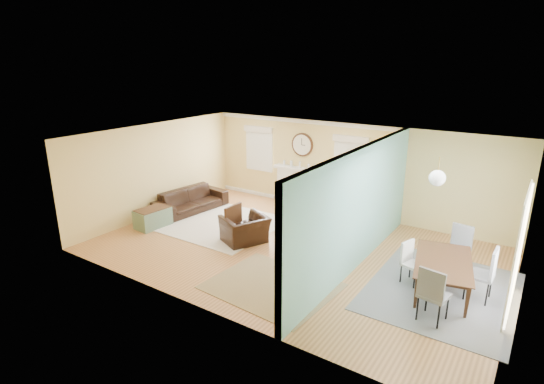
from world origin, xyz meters
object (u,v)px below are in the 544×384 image
object	(u,v)px
credenza	(366,225)
green_chair	(354,215)
eames_chair	(245,229)
dining_table	(444,276)
sofa	(191,200)

from	to	relation	value
credenza	green_chair	bearing A→B (deg)	129.62
eames_chair	dining_table	size ratio (longest dim) A/B	0.57
sofa	green_chair	size ratio (longest dim) A/B	3.29
green_chair	credenza	distance (m)	0.95
green_chair	dining_table	distance (m)	3.53
sofa	credenza	size ratio (longest dim) A/B	1.46
sofa	eames_chair	world-z (taller)	eames_chair
credenza	dining_table	distance (m)	2.61
credenza	dining_table	world-z (taller)	credenza
dining_table	credenza	bearing A→B (deg)	43.60
sofa	dining_table	xyz separation A→B (m)	(7.21, -0.65, -0.01)
green_chair	dining_table	bearing A→B (deg)	142.35
eames_chair	dining_table	distance (m)	4.54
eames_chair	dining_table	world-z (taller)	eames_chair
eames_chair	green_chair	world-z (taller)	eames_chair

